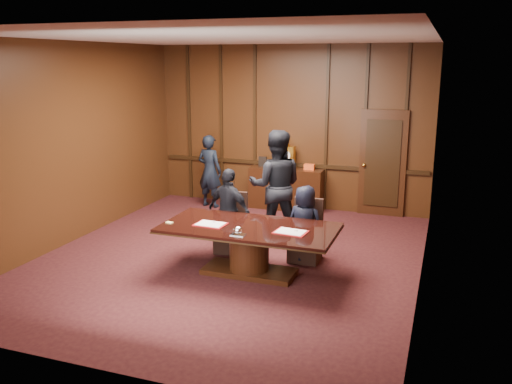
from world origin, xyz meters
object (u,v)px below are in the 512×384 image
sideboard (286,187)px  witness_right (276,186)px  witness_left (210,171)px  conference_table (249,242)px  signatory_left (229,211)px  signatory_right (305,224)px

sideboard → witness_right: size_ratio=0.80×
witness_left → witness_right: 2.68m
witness_left → sideboard: bearing=-156.9°
witness_right → witness_left: bearing=-55.3°
witness_left → witness_right: bearing=150.8°
sideboard → witness_left: witness_left is taller
sideboard → conference_table: sideboard is taller
witness_left → signatory_left: bearing=130.9°
signatory_right → witness_left: size_ratio=0.78×
signatory_left → signatory_right: bearing=-163.7°
signatory_right → witness_left: (-2.83, 2.59, 0.17)m
sideboard → signatory_left: size_ratio=1.11×
witness_right → conference_table: bearing=78.2°
signatory_left → witness_left: witness_left is taller
sideboard → conference_table: bearing=-82.0°
sideboard → witness_right: (0.41, -2.08, 0.51)m
sideboard → signatory_left: bearing=-92.3°
conference_table → witness_right: witness_right is taller
conference_table → sideboard: bearing=98.0°
conference_table → witness_left: bearing=122.7°
signatory_right → conference_table: bearing=61.9°
conference_table → signatory_right: (0.65, 0.80, 0.12)m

